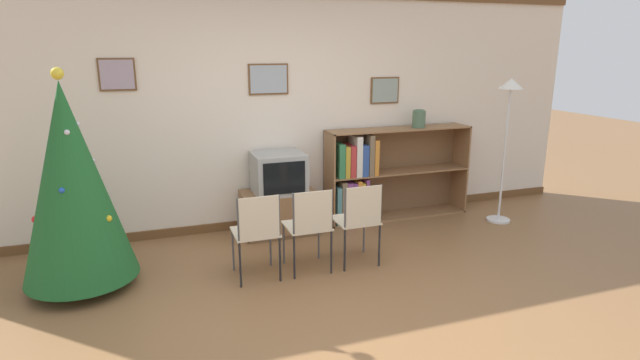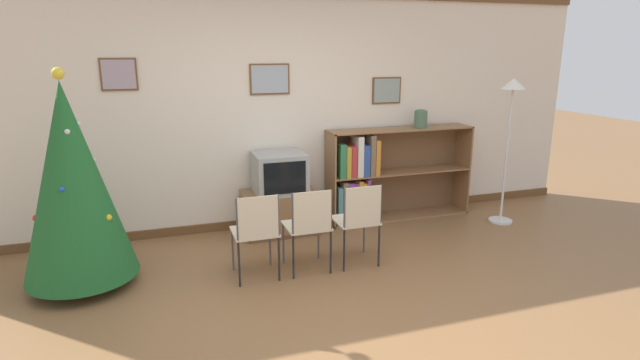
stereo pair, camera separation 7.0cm
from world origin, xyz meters
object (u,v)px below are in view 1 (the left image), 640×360
at_px(tv_console, 279,212).
at_px(folding_chair_left, 257,231).
at_px(christmas_tree, 72,184).
at_px(folding_chair_center, 310,225).
at_px(vase, 419,118).
at_px(standing_lamp, 508,113).
at_px(television, 279,173).
at_px(bookshelf, 372,176).
at_px(folding_chair_right, 359,219).

distance_m(tv_console, folding_chair_left, 1.24).
distance_m(christmas_tree, tv_console, 2.22).
bearing_deg(folding_chair_center, vase, 33.20).
height_order(christmas_tree, folding_chair_center, christmas_tree).
bearing_deg(tv_console, standing_lamp, -10.73).
distance_m(tv_console, television, 0.46).
xyz_separation_m(bookshelf, standing_lamp, (1.45, -0.59, 0.78)).
bearing_deg(vase, tv_console, -178.20).
height_order(tv_console, folding_chair_center, folding_chair_center).
xyz_separation_m(tv_console, television, (0.00, -0.00, 0.46)).
xyz_separation_m(television, folding_chair_right, (0.49, -1.11, -0.23)).
relative_size(christmas_tree, standing_lamp, 1.11).
xyz_separation_m(tv_console, vase, (1.78, 0.06, 0.98)).
bearing_deg(standing_lamp, folding_chair_right, -164.07).
xyz_separation_m(christmas_tree, standing_lamp, (4.62, 0.23, 0.38)).
bearing_deg(television, standing_lamp, -10.68).
relative_size(christmas_tree, television, 3.39).
xyz_separation_m(folding_chair_right, standing_lamp, (2.14, 0.61, 0.85)).
bearing_deg(folding_chair_left, television, 65.98).
height_order(christmas_tree, vase, christmas_tree).
height_order(television, folding_chair_right, television).
relative_size(folding_chair_right, standing_lamp, 0.48).
height_order(television, bookshelf, bookshelf).
bearing_deg(television, folding_chair_left, -114.02).
height_order(tv_console, folding_chair_left, folding_chair_left).
bearing_deg(folding_chair_center, tv_console, 90.00).
bearing_deg(folding_chair_left, christmas_tree, 165.48).
bearing_deg(tv_console, folding_chair_left, -113.97).
bearing_deg(folding_chair_right, vase, 42.14).
relative_size(television, vase, 2.60).
bearing_deg(vase, folding_chair_left, -152.87).
xyz_separation_m(folding_chair_center, folding_chair_right, (0.49, 0.00, 0.00)).
bearing_deg(folding_chair_center, christmas_tree, 168.99).
distance_m(folding_chair_right, bookshelf, 1.39).
relative_size(bookshelf, vase, 8.42).
bearing_deg(standing_lamp, bookshelf, 157.98).
bearing_deg(christmas_tree, standing_lamp, 2.80).
bearing_deg(television, folding_chair_center, -90.00).
relative_size(christmas_tree, tv_console, 2.29).
relative_size(tv_console, folding_chair_right, 1.02).
bearing_deg(standing_lamp, television, 169.32).
bearing_deg(television, bookshelf, 4.30).
bearing_deg(bookshelf, television, -175.70).
bearing_deg(bookshelf, folding_chair_center, -134.74).
relative_size(christmas_tree, vase, 8.80).
bearing_deg(folding_chair_right, bookshelf, 59.95).
bearing_deg(bookshelf, standing_lamp, -22.02).
relative_size(television, bookshelf, 0.31).
relative_size(folding_chair_left, standing_lamp, 0.48).
height_order(television, folding_chair_left, television).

